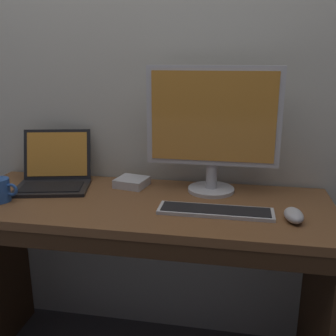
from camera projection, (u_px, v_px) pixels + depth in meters
back_wall at (157, 14)px, 1.64m from camera, size 3.85×0.04×3.02m
desk at (143, 260)px, 1.60m from camera, size 1.48×0.56×0.79m
laptop_black at (54, 176)px, 1.70m from camera, size 0.36×0.34×0.23m
external_monitor at (213, 124)px, 1.56m from camera, size 0.53×0.19×0.52m
wired_keyboard at (215, 211)px, 1.42m from camera, size 0.42×0.11×0.02m
computer_mouse at (294, 215)px, 1.34m from camera, size 0.08×0.12×0.04m
external_drive_box at (132, 182)px, 1.71m from camera, size 0.15×0.15×0.04m
coffee_mug at (0, 190)px, 1.52m from camera, size 0.12×0.08×0.09m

